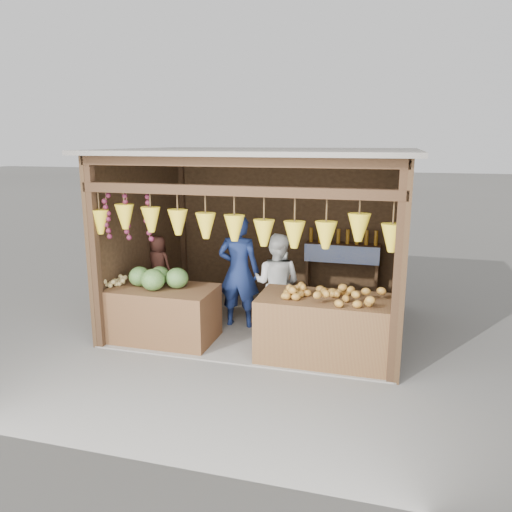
% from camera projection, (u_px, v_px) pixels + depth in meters
% --- Properties ---
extents(ground, '(80.00, 80.00, 0.00)m').
position_uv_depth(ground, '(263.00, 324.00, 7.75)').
color(ground, '#514F49').
rests_on(ground, ground).
extents(stall_structure, '(4.30, 3.30, 2.66)m').
position_uv_depth(stall_structure, '(261.00, 218.00, 7.34)').
color(stall_structure, slate).
rests_on(stall_structure, ground).
extents(back_shelf, '(1.25, 0.32, 1.32)m').
position_uv_depth(back_shelf, '(342.00, 255.00, 8.48)').
color(back_shelf, '#382314').
rests_on(back_shelf, ground).
extents(counter_left, '(1.46, 0.85, 0.78)m').
position_uv_depth(counter_left, '(163.00, 314.00, 7.05)').
color(counter_left, '#4F301A').
rests_on(counter_left, ground).
extents(counter_right, '(1.66, 0.85, 0.84)m').
position_uv_depth(counter_right, '(323.00, 329.00, 6.40)').
color(counter_right, '#4D2B19').
rests_on(counter_right, ground).
extents(stool, '(0.32, 0.32, 0.30)m').
position_uv_depth(stool, '(160.00, 301.00, 8.37)').
color(stool, black).
rests_on(stool, ground).
extents(man_standing, '(0.64, 0.43, 1.73)m').
position_uv_depth(man_standing, '(239.00, 271.00, 7.47)').
color(man_standing, navy).
rests_on(man_standing, ground).
extents(woman_standing, '(0.79, 0.66, 1.48)m').
position_uv_depth(woman_standing, '(277.00, 283.00, 7.29)').
color(woman_standing, silver).
rests_on(woman_standing, ground).
extents(vendor_seated, '(0.52, 0.38, 0.96)m').
position_uv_depth(vendor_seated, '(158.00, 265.00, 8.22)').
color(vendor_seated, '#502920').
rests_on(vendor_seated, stool).
extents(melon_pile, '(1.00, 0.50, 0.32)m').
position_uv_depth(melon_pile, '(156.00, 276.00, 6.97)').
color(melon_pile, '#124415').
rests_on(melon_pile, counter_left).
extents(tanfruit_pile, '(0.34, 0.40, 0.13)m').
position_uv_depth(tanfruit_pile, '(117.00, 281.00, 7.06)').
color(tanfruit_pile, '#A5844C').
rests_on(tanfruit_pile, counter_left).
extents(mango_pile, '(1.40, 0.64, 0.22)m').
position_uv_depth(mango_pile, '(332.00, 291.00, 6.20)').
color(mango_pile, '#CC421B').
rests_on(mango_pile, counter_right).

